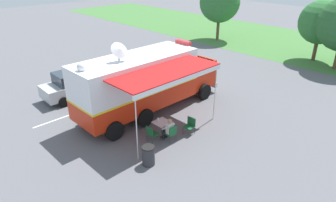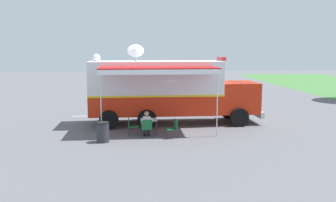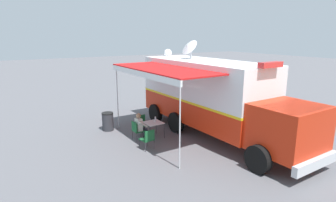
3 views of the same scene
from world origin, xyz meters
name	(u,v)px [view 2 (image 2 of 3)]	position (x,y,z in m)	size (l,w,h in m)	color
ground_plane	(156,123)	(0.00, 0.00, 0.00)	(100.00, 100.00, 0.00)	#5B5B60
lot_stripe	(111,116)	(-2.69, -2.71, 0.00)	(0.12, 4.80, 0.01)	silver
command_truck	(169,89)	(0.02, 0.75, 1.94)	(5.01, 9.54, 4.53)	red
folding_table	(149,121)	(2.57, -0.45, 0.67)	(0.82, 0.82, 0.73)	silver
water_bottle	(146,117)	(2.40, -0.55, 0.83)	(0.07, 0.07, 0.22)	silver
folding_chair_at_table	(147,127)	(3.37, -0.55, 0.51)	(0.49, 0.49, 0.87)	#19562D
folding_chair_beside_table	(131,125)	(2.73, -1.30, 0.51)	(0.49, 0.49, 0.87)	#19562D
folding_chair_spare_by_truck	(173,127)	(3.45, 0.70, 0.51)	(0.55, 0.55, 0.87)	#19562D
seated_responder	(147,123)	(3.18, -0.56, 0.65)	(0.67, 0.56, 1.25)	silver
trash_bin	(103,132)	(4.01, -2.54, 0.46)	(0.57, 0.57, 0.91)	#2D2D33
car_behind_truck	(132,97)	(-4.81, -1.43, 0.88)	(2.06, 4.22, 1.76)	#B2B5BA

